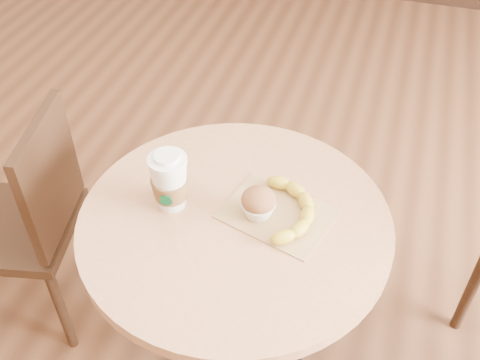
% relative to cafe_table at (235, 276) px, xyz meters
% --- Properties ---
extents(cafe_table, '(0.71, 0.71, 0.75)m').
position_rel_cafe_table_xyz_m(cafe_table, '(0.00, 0.00, 0.00)').
color(cafe_table, black).
rests_on(cafe_table, ground).
extents(chair_left, '(0.42, 0.42, 0.80)m').
position_rel_cafe_table_xyz_m(chair_left, '(-0.68, 0.10, -0.10)').
color(chair_left, black).
rests_on(chair_left, ground).
extents(kraft_bag, '(0.28, 0.24, 0.00)m').
position_rel_cafe_table_xyz_m(kraft_bag, '(0.09, 0.04, 0.21)').
color(kraft_bag, '#A98552').
rests_on(kraft_bag, cafe_table).
extents(coffee_cup, '(0.09, 0.09, 0.15)m').
position_rel_cafe_table_xyz_m(coffee_cup, '(-0.15, -0.00, 0.28)').
color(coffee_cup, white).
rests_on(coffee_cup, cafe_table).
extents(muffin, '(0.08, 0.08, 0.07)m').
position_rel_cafe_table_xyz_m(muffin, '(0.05, 0.02, 0.25)').
color(muffin, silver).
rests_on(muffin, kraft_bag).
extents(banana, '(0.19, 0.25, 0.03)m').
position_rel_cafe_table_xyz_m(banana, '(0.12, 0.04, 0.23)').
color(banana, gold).
rests_on(banana, kraft_bag).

